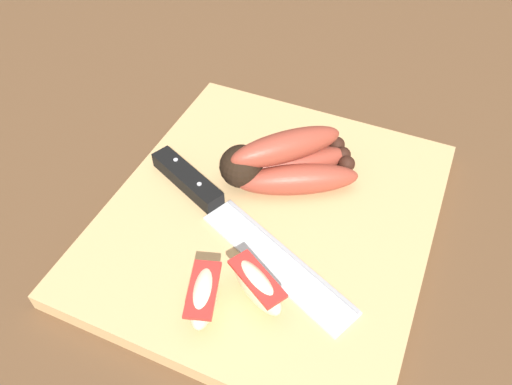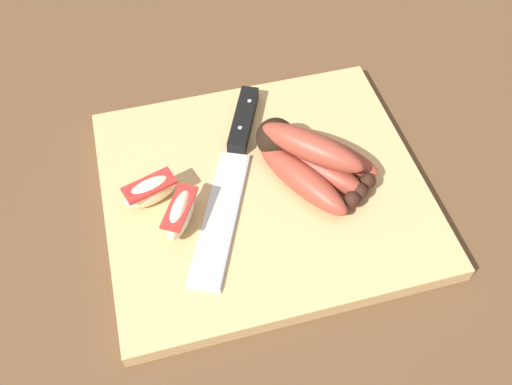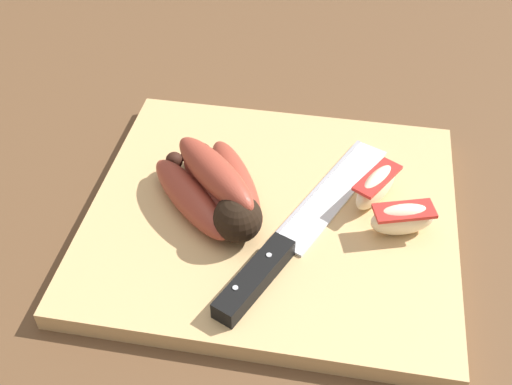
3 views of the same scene
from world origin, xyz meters
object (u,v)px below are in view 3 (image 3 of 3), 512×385
object	(u,v)px
chefs_knife	(284,246)
banana_bunch	(216,189)
apple_wedge_near	(403,219)
apple_wedge_middle	(376,186)

from	to	relation	value
chefs_knife	banana_bunch	bearing A→B (deg)	-32.16
chefs_knife	apple_wedge_near	bearing A→B (deg)	-158.22
chefs_knife	apple_wedge_near	xyz separation A→B (m)	(-0.11, -0.04, 0.01)
banana_bunch	apple_wedge_middle	size ratio (longest dim) A/B	2.33
banana_bunch	chefs_knife	size ratio (longest dim) A/B	0.57
banana_bunch	chefs_knife	xyz separation A→B (m)	(-0.07, 0.05, -0.02)
banana_bunch	apple_wedge_middle	xyz separation A→B (m)	(-0.15, -0.03, -0.00)
apple_wedge_middle	banana_bunch	bearing A→B (deg)	12.74
banana_bunch	chefs_knife	world-z (taller)	banana_bunch
apple_wedge_near	apple_wedge_middle	xyz separation A→B (m)	(0.03, -0.04, 0.00)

